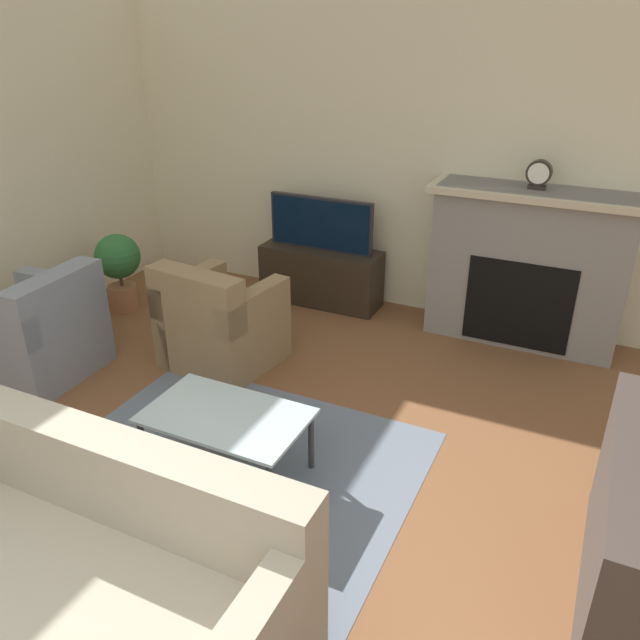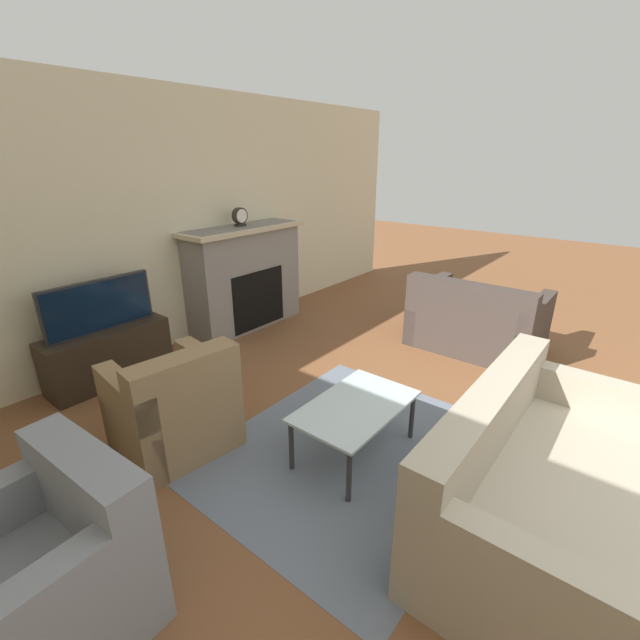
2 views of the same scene
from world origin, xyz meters
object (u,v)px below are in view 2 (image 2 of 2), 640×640
armchair_accent (175,411)px  couch_sectional (536,486)px  tv (99,306)px  armchair_by_window (47,578)px  coffee_table (356,410)px  couch_loveseat (476,323)px  mantel_clock (240,217)px

armchair_accent → couch_sectional: bearing=117.4°
tv → armchair_accent: bearing=-97.9°
armchair_by_window → coffee_table: 1.90m
couch_loveseat → mantel_clock: size_ratio=6.11×
couch_sectional → coffee_table: size_ratio=1.99×
tv → coffee_table: 2.53m
tv → mantel_clock: mantel_clock is taller
coffee_table → couch_sectional: bearing=-85.9°
armchair_by_window → coffee_table: armchair_by_window is taller
mantel_clock → coffee_table: bearing=-116.0°
couch_sectional → couch_loveseat: same height
coffee_table → mantel_clock: (1.20, 2.47, 1.00)m
couch_sectional → couch_loveseat: bearing=27.1°
armchair_accent → tv: bearing=-91.1°
tv → armchair_accent: (-0.19, -1.37, -0.45)m
armchair_accent → coffee_table: size_ratio=0.92×
tv → couch_loveseat: 3.83m
tv → couch_sectional: bearing=-79.8°
armchair_by_window → mantel_clock: (3.07, 2.11, 1.06)m
couch_loveseat → armchair_accent: (-3.11, 1.07, 0.02)m
tv → armchair_by_window: bearing=-122.2°
armchair_accent → mantel_clock: size_ratio=3.87×
couch_loveseat → armchair_by_window: (-4.22, 0.37, 0.01)m
tv → couch_loveseat: bearing=-39.9°
armchair_accent → coffee_table: (0.76, -1.06, 0.05)m
armchair_by_window → armchair_accent: size_ratio=1.00×
tv → coffee_table: bearing=-76.9°
mantel_clock → couch_sectional: bearing=-107.1°
couch_loveseat → mantel_clock: bearing=24.9°
tv → couch_loveseat: size_ratio=0.74×
couch_sectional → armchair_accent: 2.38m
couch_sectional → tv: bearing=100.2°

